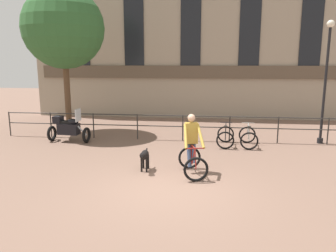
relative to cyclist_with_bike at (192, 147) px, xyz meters
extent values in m
plane|color=#7A5B4C|center=(-0.55, -1.24, -0.76)|extent=(60.00, 60.00, 0.00)
cylinder|color=#2D2B28|center=(-8.05, 3.96, -0.24)|extent=(0.05, 0.05, 1.05)
cylinder|color=#2D2B28|center=(-6.17, 3.96, -0.24)|extent=(0.05, 0.05, 1.05)
cylinder|color=#2D2B28|center=(-4.30, 3.96, -0.24)|extent=(0.05, 0.05, 1.05)
cylinder|color=#2D2B28|center=(-2.42, 3.96, -0.24)|extent=(0.05, 0.05, 1.05)
cylinder|color=#2D2B28|center=(-0.55, 3.96, -0.24)|extent=(0.05, 0.05, 1.05)
cylinder|color=#2D2B28|center=(1.33, 3.96, -0.24)|extent=(0.05, 0.05, 1.05)
cylinder|color=#2D2B28|center=(3.20, 3.96, -0.24)|extent=(0.05, 0.05, 1.05)
cylinder|color=#2D2B28|center=(5.08, 3.96, -0.24)|extent=(0.05, 0.05, 1.05)
cylinder|color=#2D2B28|center=(-0.55, 3.96, 0.26)|extent=(15.00, 0.04, 0.04)
cylinder|color=#2D2B28|center=(-0.55, 3.96, -0.19)|extent=(15.00, 0.04, 0.04)
cube|color=gray|center=(-0.55, 9.76, 4.60)|extent=(18.00, 0.60, 10.72)
cube|color=brown|center=(-0.55, 9.40, 1.84)|extent=(17.10, 0.12, 0.70)
cube|color=black|center=(-6.85, 9.43, 5.13)|extent=(1.10, 0.06, 6.00)
cube|color=black|center=(-3.70, 9.43, 5.13)|extent=(1.10, 0.06, 6.00)
cube|color=black|center=(-0.55, 9.43, 5.13)|extent=(1.10, 0.06, 6.00)
cube|color=black|center=(2.60, 9.43, 5.13)|extent=(1.10, 0.06, 6.00)
cube|color=black|center=(5.75, 9.43, 5.13)|extent=(1.10, 0.06, 6.00)
torus|color=black|center=(0.14, -0.67, -0.42)|extent=(0.68, 0.21, 0.68)
torus|color=black|center=(-0.08, 0.40, -0.42)|extent=(0.68, 0.21, 0.68)
cylinder|color=maroon|center=(0.05, -0.25, -0.19)|extent=(0.14, 0.49, 0.60)
cylinder|color=maroon|center=(-0.01, 0.07, -0.22)|extent=(0.08, 0.23, 0.52)
cylinder|color=maroon|center=(0.03, -0.16, 0.07)|extent=(0.17, 0.66, 0.10)
cylinder|color=maroon|center=(-0.04, 0.19, -0.45)|extent=(0.12, 0.44, 0.08)
cylinder|color=maroon|center=(-0.06, 0.29, -0.19)|extent=(0.08, 0.26, 0.47)
cylinder|color=maroon|center=(0.12, -0.58, -0.16)|extent=(0.07, 0.23, 0.54)
cylinder|color=maroon|center=(0.10, -0.48, 0.10)|extent=(0.48, 0.13, 0.03)
cube|color=black|center=(-0.03, 0.17, 0.06)|extent=(0.17, 0.26, 0.05)
cube|color=#AD8933|center=(-0.03, 0.17, 0.39)|extent=(0.40, 0.29, 0.60)
sphere|color=tan|center=(-0.03, 0.17, 0.83)|extent=(0.22, 0.22, 0.22)
cylinder|color=#AD8933|center=(-0.17, -0.20, 0.37)|extent=(0.16, 0.72, 0.60)
cylinder|color=#AD8933|center=(0.24, -0.11, 0.37)|extent=(0.29, 0.70, 0.60)
cylinder|color=#384766|center=(-0.08, 0.06, -0.25)|extent=(0.20, 0.32, 0.69)
cylinder|color=#384766|center=(0.05, 0.09, -0.19)|extent=(0.14, 0.31, 0.58)
ellipsoid|color=black|center=(-1.39, 0.10, -0.29)|extent=(0.24, 0.50, 0.27)
cylinder|color=black|center=(-1.38, -0.10, -0.27)|extent=(0.15, 0.14, 0.15)
sphere|color=black|center=(-1.38, -0.25, -0.22)|extent=(0.18, 0.18, 0.18)
cone|color=black|center=(-1.38, -0.33, -0.23)|extent=(0.10, 0.11, 0.10)
cylinder|color=black|center=(-1.39, 0.40, -0.24)|extent=(0.05, 0.17, 0.10)
cylinder|color=black|center=(-1.46, -0.06, -0.55)|extent=(0.06, 0.06, 0.42)
cylinder|color=black|center=(-1.31, -0.06, -0.55)|extent=(0.06, 0.06, 0.42)
cylinder|color=black|center=(-1.46, 0.26, -0.55)|extent=(0.06, 0.06, 0.42)
cylinder|color=black|center=(-1.32, 0.26, -0.55)|extent=(0.06, 0.06, 0.42)
torus|color=black|center=(-4.31, 3.13, -0.45)|extent=(0.17, 0.63, 0.62)
torus|color=black|center=(-5.81, 3.26, -0.45)|extent=(0.17, 0.63, 0.62)
cube|color=black|center=(-5.06, 3.19, -0.23)|extent=(0.86, 0.47, 0.44)
ellipsoid|color=black|center=(-4.87, 3.18, 0.07)|extent=(0.51, 0.36, 0.24)
cube|color=black|center=(-5.16, 3.20, 0.04)|extent=(0.58, 0.35, 0.10)
cylinder|color=#B2B2B7|center=(-4.50, 3.14, -0.27)|extent=(0.43, 0.10, 0.41)
cube|color=silver|center=(-4.62, 3.16, 0.34)|extent=(0.07, 0.44, 0.50)
cube|color=black|center=(-5.49, 3.23, 0.13)|extent=(0.35, 0.39, 0.28)
torus|color=black|center=(1.17, 3.83, -0.43)|extent=(0.66, 0.11, 0.66)
torus|color=black|center=(1.10, 2.78, -0.43)|extent=(0.66, 0.11, 0.66)
cylinder|color=black|center=(1.14, 3.42, -0.20)|extent=(0.06, 0.47, 0.58)
cylinder|color=black|center=(1.12, 3.11, -0.24)|extent=(0.05, 0.22, 0.51)
cylinder|color=black|center=(1.13, 3.33, 0.05)|extent=(0.08, 0.63, 0.10)
cylinder|color=black|center=(1.11, 2.99, -0.46)|extent=(0.05, 0.42, 0.07)
cylinder|color=black|center=(1.10, 2.90, -0.21)|extent=(0.04, 0.25, 0.46)
cylinder|color=black|center=(1.16, 3.74, -0.18)|extent=(0.04, 0.21, 0.52)
cylinder|color=black|center=(1.16, 3.64, 0.08)|extent=(0.48, 0.06, 0.03)
cube|color=black|center=(1.11, 3.01, 0.03)|extent=(0.14, 0.25, 0.05)
torus|color=black|center=(2.01, 3.83, -0.43)|extent=(0.66, 0.09, 0.66)
torus|color=black|center=(1.96, 2.78, -0.43)|extent=(0.66, 0.09, 0.66)
cylinder|color=#9E998E|center=(1.99, 3.42, -0.20)|extent=(0.06, 0.47, 0.58)
cylinder|color=#9E998E|center=(1.97, 3.11, -0.24)|extent=(0.04, 0.22, 0.51)
cylinder|color=#9E998E|center=(1.98, 3.33, 0.05)|extent=(0.06, 0.63, 0.10)
cylinder|color=#9E998E|center=(1.97, 2.99, -0.46)|extent=(0.05, 0.42, 0.07)
cylinder|color=#9E998E|center=(1.96, 2.90, -0.21)|extent=(0.04, 0.25, 0.46)
cylinder|color=#9E998E|center=(2.00, 3.74, -0.18)|extent=(0.04, 0.21, 0.52)
cylinder|color=#9E998E|center=(2.00, 3.64, 0.08)|extent=(0.48, 0.05, 0.03)
cube|color=black|center=(1.97, 3.01, 0.03)|extent=(0.13, 0.25, 0.05)
cylinder|color=black|center=(4.87, 4.13, -0.66)|extent=(0.22, 0.22, 0.20)
cylinder|color=black|center=(4.87, 4.13, 1.45)|extent=(0.10, 0.10, 4.42)
sphere|color=silver|center=(4.87, 4.13, 3.77)|extent=(0.28, 0.28, 0.28)
cylinder|color=brown|center=(-5.73, 4.79, 1.05)|extent=(0.26, 0.26, 3.62)
sphere|color=#2D5B2D|center=(-5.73, 4.79, 3.81)|extent=(3.45, 3.45, 3.45)
camera|label=1|loc=(0.37, -9.03, 2.40)|focal=35.00mm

